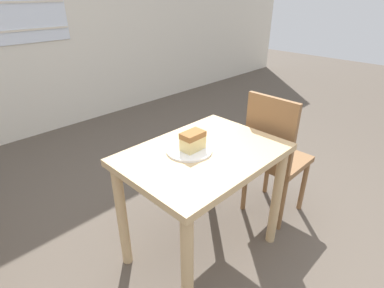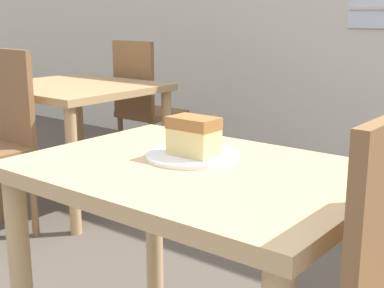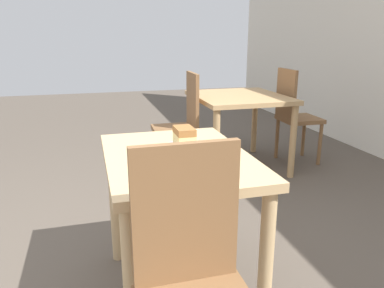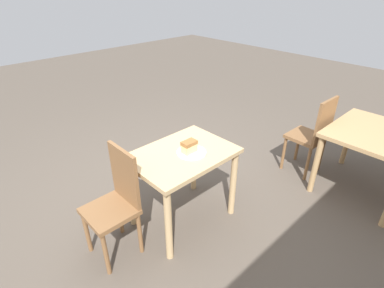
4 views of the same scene
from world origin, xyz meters
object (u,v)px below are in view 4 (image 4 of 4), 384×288
at_px(plate, 191,152).
at_px(cake_slice, 189,147).
at_px(dining_table_near, 182,166).
at_px(chair_near_window, 116,201).
at_px(chair_far_corner, 313,134).
at_px(dining_table_far, 375,142).

bearing_deg(plate, cake_slice, -42.43).
bearing_deg(dining_table_near, chair_near_window, -8.68).
bearing_deg(chair_near_window, plate, 77.29).
xyz_separation_m(dining_table_near, cake_slice, (-0.04, 0.05, 0.20)).
height_order(dining_table_near, chair_near_window, chair_near_window).
distance_m(chair_near_window, cake_slice, 0.74).
relative_size(dining_table_near, chair_near_window, 0.94).
xyz_separation_m(chair_near_window, plate, (-0.68, 0.15, 0.24)).
relative_size(dining_table_near, chair_far_corner, 0.94).
height_order(dining_table_near, chair_far_corner, chair_far_corner).
xyz_separation_m(dining_table_far, plate, (1.65, -0.95, 0.14)).
height_order(dining_table_far, chair_far_corner, chair_far_corner).
relative_size(dining_table_near, cake_slice, 6.93).
bearing_deg(dining_table_far, plate, -30.05).
bearing_deg(dining_table_far, dining_table_near, -30.70).
bearing_deg(dining_table_far, cake_slice, -30.17).
height_order(dining_table_far, cake_slice, cake_slice).
bearing_deg(cake_slice, dining_table_far, 149.83).
xyz_separation_m(chair_near_window, cake_slice, (-0.66, 0.14, 0.30)).
xyz_separation_m(dining_table_near, chair_near_window, (0.62, -0.10, -0.10)).
distance_m(chair_near_window, plate, 0.73).
relative_size(chair_far_corner, cake_slice, 7.39).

